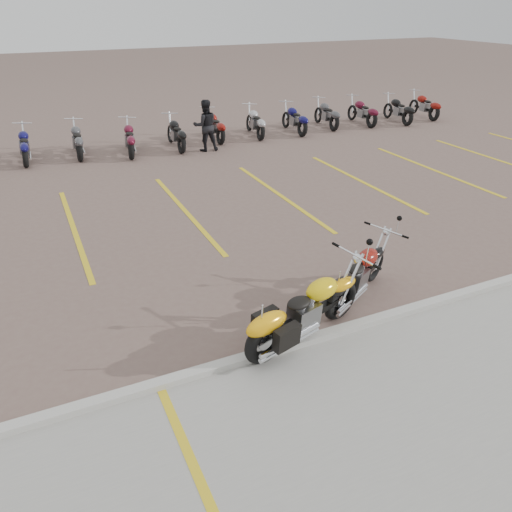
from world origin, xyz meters
The scene contains 8 objects.
ground centered at (0.00, 0.00, 0.00)m, with size 100.00×100.00×0.00m, color brown.
concrete_apron centered at (0.00, -4.50, 0.01)m, with size 60.00×5.00×0.01m, color #9E9B93.
curb centered at (0.00, -2.00, 0.06)m, with size 60.00×0.18×0.12m, color #ADAAA3.
parking_stripes centered at (0.00, 4.00, 0.00)m, with size 38.00×5.50×0.01m, color gold, non-canonical shape.
yellow_cruiser centered at (-0.01, -1.87, 0.49)m, with size 2.34×0.80×0.98m.
flame_cruiser centered at (1.43, -1.22, 0.43)m, with size 1.92×1.14×0.87m.
person_b centered at (2.42, 9.12, 0.87)m, with size 0.85×0.66×1.75m, color black.
bg_bike_row centered at (2.35, 10.12, 0.55)m, with size 22.25×2.04×1.10m.
Camera 1 is at (-3.32, -7.35, 4.79)m, focal length 35.00 mm.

